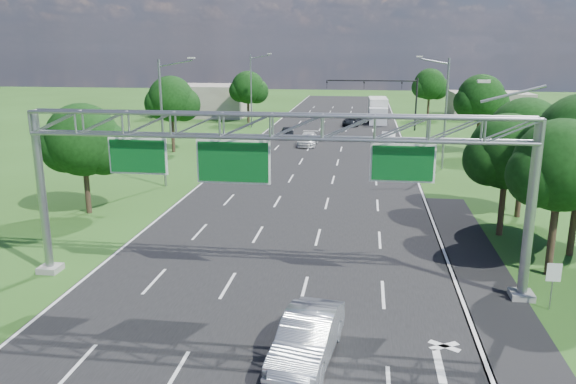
% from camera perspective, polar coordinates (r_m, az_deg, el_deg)
% --- Properties ---
extents(ground, '(220.00, 220.00, 0.00)m').
position_cam_1_polar(ground, '(43.85, 1.94, 0.12)').
color(ground, '#254815').
rests_on(ground, ground).
extents(road, '(18.00, 180.00, 0.02)m').
position_cam_1_polar(road, '(43.85, 1.94, 0.12)').
color(road, black).
rests_on(road, ground).
extents(road_flare, '(3.00, 30.00, 0.02)m').
position_cam_1_polar(road_flare, '(29.01, 19.11, -8.33)').
color(road_flare, black).
rests_on(road_flare, ground).
extents(sign_gantry, '(23.50, 1.00, 9.56)m').
position_cam_1_polar(sign_gantry, '(24.91, -1.50, 5.33)').
color(sign_gantry, gray).
rests_on(sign_gantry, ground).
extents(regulatory_sign, '(0.60, 0.08, 2.10)m').
position_cam_1_polar(regulatory_sign, '(26.31, 25.36, -7.78)').
color(regulatory_sign, gray).
rests_on(regulatory_sign, ground).
extents(traffic_signal, '(12.21, 0.24, 7.00)m').
position_cam_1_polar(traffic_signal, '(77.55, 10.32, 10.00)').
color(traffic_signal, black).
rests_on(traffic_signal, ground).
extents(streetlight_l_near, '(2.97, 0.22, 10.16)m').
position_cam_1_polar(streetlight_l_near, '(45.38, -12.46, 7.44)').
color(streetlight_l_near, gray).
rests_on(streetlight_l_near, ground).
extents(streetlight_l_far, '(2.97, 0.22, 10.16)m').
position_cam_1_polar(streetlight_l_far, '(79.02, -3.63, 10.58)').
color(streetlight_l_far, gray).
rests_on(streetlight_l_far, ground).
extents(streetlight_r_mid, '(2.97, 0.22, 10.16)m').
position_cam_1_polar(streetlight_r_mid, '(53.00, 15.54, 8.21)').
color(streetlight_r_mid, gray).
rests_on(streetlight_r_mid, ground).
extents(tree_cluster_right, '(9.91, 14.60, 8.68)m').
position_cam_1_polar(tree_cluster_right, '(33.61, 25.92, 3.53)').
color(tree_cluster_right, '#2D2116').
rests_on(tree_cluster_right, ground).
extents(tree_verge_la, '(5.76, 4.80, 7.40)m').
position_cam_1_polar(tree_verge_la, '(39.34, -19.98, 4.68)').
color(tree_verge_la, '#2D2116').
rests_on(tree_verge_la, ground).
extents(tree_verge_lb, '(5.76, 4.80, 8.06)m').
position_cam_1_polar(tree_verge_lb, '(61.03, -11.71, 9.03)').
color(tree_verge_lb, '#2D2116').
rests_on(tree_verge_lb, ground).
extents(tree_verge_lc, '(5.76, 4.80, 7.62)m').
position_cam_1_polar(tree_verge_lc, '(84.31, -4.04, 10.40)').
color(tree_verge_lc, '#2D2116').
rests_on(tree_verge_lc, ground).
extents(tree_verge_rd, '(5.76, 4.80, 8.28)m').
position_cam_1_polar(tree_verge_rd, '(61.66, 19.04, 8.81)').
color(tree_verge_rd, '#2D2116').
rests_on(tree_verge_rd, ground).
extents(tree_verge_re, '(5.76, 4.80, 7.84)m').
position_cam_1_polar(tree_verge_re, '(91.01, 14.23, 10.43)').
color(tree_verge_re, '#2D2116').
rests_on(tree_verge_re, ground).
extents(building_left, '(14.00, 10.00, 5.00)m').
position_cam_1_polar(building_left, '(94.41, -8.48, 9.20)').
color(building_left, gray).
rests_on(building_left, ground).
extents(building_right, '(12.00, 9.00, 4.00)m').
position_cam_1_polar(building_right, '(96.71, 19.78, 8.34)').
color(building_right, gray).
rests_on(building_right, ground).
extents(silver_sedan, '(2.48, 5.34, 1.70)m').
position_cam_1_polar(silver_sedan, '(20.60, 1.97, -14.56)').
color(silver_sedan, silver).
rests_on(silver_sedan, ground).
extents(car_queue_a, '(2.12, 5.01, 1.44)m').
position_cam_1_polar(car_queue_a, '(64.47, 2.04, 5.39)').
color(car_queue_a, silver).
rests_on(car_queue_a, ground).
extents(car_queue_b, '(2.77, 5.07, 1.35)m').
position_cam_1_polar(car_queue_b, '(81.86, 6.51, 7.20)').
color(car_queue_b, black).
rests_on(car_queue_b, ground).
extents(car_queue_c, '(2.09, 4.17, 1.36)m').
position_cam_1_polar(car_queue_c, '(69.83, -0.10, 6.06)').
color(car_queue_c, black).
rests_on(car_queue_c, ground).
extents(car_queue_d, '(1.78, 4.52, 1.47)m').
position_cam_1_polar(car_queue_d, '(65.74, 10.16, 5.36)').
color(car_queue_d, white).
rests_on(car_queue_d, ground).
extents(box_truck, '(2.91, 9.32, 3.50)m').
position_cam_1_polar(box_truck, '(86.77, 9.10, 8.18)').
color(box_truck, silver).
rests_on(box_truck, ground).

